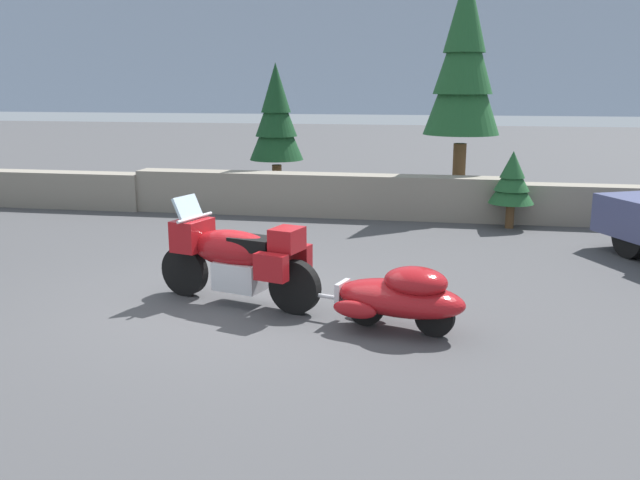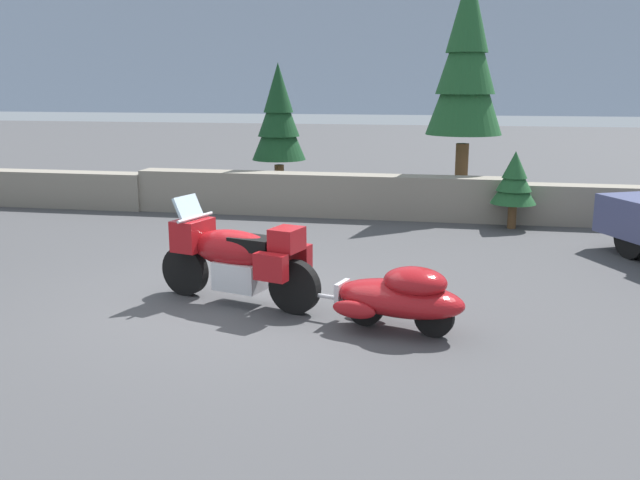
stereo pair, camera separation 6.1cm
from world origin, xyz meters
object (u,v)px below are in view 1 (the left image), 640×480
car_shaped_trailer (401,296)px  pine_tree_tall (464,61)px  touring_motorcycle (236,256)px  pine_tree_secondary (276,117)px

car_shaped_trailer → pine_tree_tall: (0.71, 7.77, 2.80)m
touring_motorcycle → pine_tree_secondary: pine_tree_secondary is taller
touring_motorcycle → pine_tree_tall: size_ratio=0.44×
touring_motorcycle → car_shaped_trailer: size_ratio=1.02×
touring_motorcycle → car_shaped_trailer: touring_motorcycle is taller
pine_tree_tall → car_shaped_trailer: bearing=-95.2°
car_shaped_trailer → touring_motorcycle: bearing=164.0°
pine_tree_tall → pine_tree_secondary: pine_tree_tall is taller
car_shaped_trailer → pine_tree_tall: 8.28m
touring_motorcycle → pine_tree_secondary: size_ratio=0.70×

